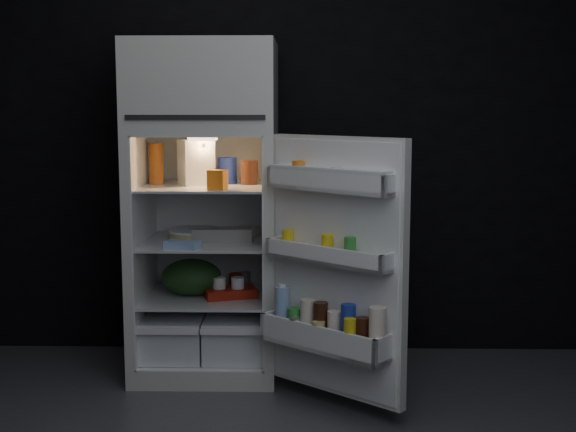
{
  "coord_description": "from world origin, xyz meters",
  "views": [
    {
      "loc": [
        0.28,
        -2.96,
        1.46
      ],
      "look_at": [
        0.2,
        1.0,
        0.9
      ],
      "focal_mm": 50.0,
      "sensor_mm": 36.0,
      "label": 1
    }
  ],
  "objects_px": {
    "egg_carton": "(222,235)",
    "milk_jug": "(196,162)",
    "refrigerator": "(206,197)",
    "yogurt_tray": "(230,293)",
    "fridge_door": "(333,273)"
  },
  "relations": [
    {
      "from": "refrigerator",
      "to": "yogurt_tray",
      "type": "relative_size",
      "value": 6.54
    },
    {
      "from": "egg_carton",
      "to": "milk_jug",
      "type": "bearing_deg",
      "value": 167.89
    },
    {
      "from": "refrigerator",
      "to": "milk_jug",
      "type": "distance_m",
      "value": 0.2
    },
    {
      "from": "yogurt_tray",
      "to": "refrigerator",
      "type": "bearing_deg",
      "value": 126.78
    },
    {
      "from": "milk_jug",
      "to": "yogurt_tray",
      "type": "relative_size",
      "value": 0.88
    },
    {
      "from": "fridge_door",
      "to": "yogurt_tray",
      "type": "xyz_separation_m",
      "value": [
        -0.53,
        0.53,
        -0.23
      ]
    },
    {
      "from": "milk_jug",
      "to": "egg_carton",
      "type": "xyz_separation_m",
      "value": [
        0.14,
        -0.02,
        -0.38
      ]
    },
    {
      "from": "egg_carton",
      "to": "yogurt_tray",
      "type": "relative_size",
      "value": 1.16
    },
    {
      "from": "egg_carton",
      "to": "refrigerator",
      "type": "bearing_deg",
      "value": 142.77
    },
    {
      "from": "refrigerator",
      "to": "fridge_door",
      "type": "bearing_deg",
      "value": -42.99
    },
    {
      "from": "refrigerator",
      "to": "milk_jug",
      "type": "height_order",
      "value": "refrigerator"
    },
    {
      "from": "yogurt_tray",
      "to": "egg_carton",
      "type": "bearing_deg",
      "value": 122.91
    },
    {
      "from": "refrigerator",
      "to": "fridge_door",
      "type": "xyz_separation_m",
      "value": [
        0.67,
        -0.62,
        -0.28
      ]
    },
    {
      "from": "refrigerator",
      "to": "yogurt_tray",
      "type": "distance_m",
      "value": 0.53
    },
    {
      "from": "fridge_door",
      "to": "milk_jug",
      "type": "height_order",
      "value": "fridge_door"
    }
  ]
}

